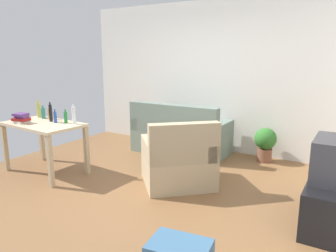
% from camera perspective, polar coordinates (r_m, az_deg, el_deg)
% --- Properties ---
extents(ground_plane, '(5.20, 4.40, 0.02)m').
position_cam_1_polar(ground_plane, '(4.44, -4.52, -10.68)').
color(ground_plane, brown).
extents(wall_rear, '(5.20, 0.10, 2.70)m').
position_cam_1_polar(wall_rear, '(6.02, 7.66, 8.69)').
color(wall_rear, silver).
rests_on(wall_rear, ground_plane).
extents(couch, '(1.68, 0.84, 0.92)m').
position_cam_1_polar(couch, '(5.78, 2.08, -1.84)').
color(couch, slate).
rests_on(couch, ground_plane).
extents(tv_stand, '(0.44, 1.10, 0.48)m').
position_cam_1_polar(tv_stand, '(3.81, 26.85, -11.98)').
color(tv_stand, black).
rests_on(tv_stand, ground_plane).
extents(tv, '(0.41, 0.60, 0.44)m').
position_cam_1_polar(tv, '(3.66, 27.61, -5.38)').
color(tv, '#2D2D33').
rests_on(tv, tv_stand).
extents(desk, '(1.25, 0.78, 0.76)m').
position_cam_1_polar(desk, '(5.08, -21.23, -0.69)').
color(desk, '#C6B28E').
rests_on(desk, ground_plane).
extents(potted_plant, '(0.36, 0.36, 0.57)m').
position_cam_1_polar(potted_plant, '(5.54, 16.92, -2.77)').
color(potted_plant, brown).
rests_on(potted_plant, ground_plane).
extents(armchair, '(1.23, 1.23, 0.92)m').
position_cam_1_polar(armchair, '(4.35, 1.94, -6.48)').
color(armchair, tan).
rests_on(armchair, ground_plane).
extents(bottle_squat, '(0.06, 0.06, 0.27)m').
position_cam_1_polar(bottle_squat, '(5.55, -22.03, 2.71)').
color(bottle_squat, '#BCB24C').
rests_on(bottle_squat, desk).
extents(bottle_tall, '(0.06, 0.06, 0.21)m').
position_cam_1_polar(bottle_tall, '(5.41, -21.34, 2.20)').
color(bottle_tall, teal).
rests_on(bottle_tall, desk).
extents(bottle_amber, '(0.07, 0.07, 0.21)m').
position_cam_1_polar(bottle_amber, '(5.29, -20.20, 2.05)').
color(bottle_amber, '#9E6019').
rests_on(bottle_amber, desk).
extents(bottle_dark, '(0.05, 0.05, 0.29)m').
position_cam_1_polar(bottle_dark, '(5.11, -20.17, 2.21)').
color(bottle_dark, black).
rests_on(bottle_dark, desk).
extents(bottle_blue, '(0.04, 0.04, 0.20)m').
position_cam_1_polar(bottle_blue, '(5.00, -19.43, 1.52)').
color(bottle_blue, '#2347A3').
rests_on(bottle_blue, desk).
extents(bottle_green, '(0.05, 0.05, 0.21)m').
position_cam_1_polar(bottle_green, '(4.92, -17.75, 1.49)').
color(bottle_green, '#1E722D').
rests_on(bottle_green, desk).
extents(bottle_clear, '(0.05, 0.05, 0.29)m').
position_cam_1_polar(bottle_clear, '(4.81, -16.42, 1.85)').
color(bottle_clear, silver).
rests_on(bottle_clear, desk).
extents(book_stack, '(0.25, 0.20, 0.15)m').
position_cam_1_polar(book_stack, '(5.17, -24.64, 1.26)').
color(book_stack, beige).
rests_on(book_stack, desk).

